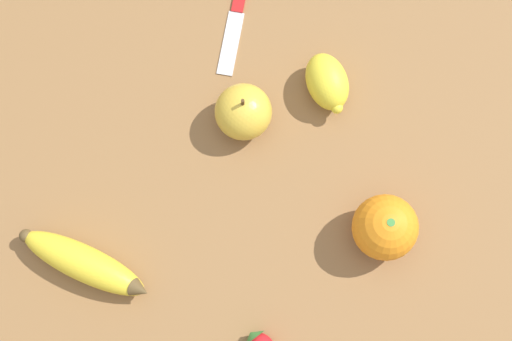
% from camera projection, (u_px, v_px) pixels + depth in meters
% --- Properties ---
extents(ground_plane, '(3.00, 3.00, 0.00)m').
position_uv_depth(ground_plane, '(257.00, 188.00, 0.94)').
color(ground_plane, olive).
extents(banana, '(0.19, 0.06, 0.04)m').
position_uv_depth(banana, '(85.00, 264.00, 0.90)').
color(banana, yellow).
rests_on(banana, ground_plane).
extents(orange, '(0.08, 0.08, 0.08)m').
position_uv_depth(orange, '(385.00, 227.00, 0.89)').
color(orange, orange).
rests_on(orange, ground_plane).
extents(apple, '(0.08, 0.08, 0.08)m').
position_uv_depth(apple, '(243.00, 112.00, 0.93)').
color(apple, gold).
rests_on(apple, ground_plane).
extents(lemon, '(0.10, 0.09, 0.05)m').
position_uv_depth(lemon, '(327.00, 82.00, 0.95)').
color(lemon, yellow).
rests_on(lemon, ground_plane).
extents(paring_knife, '(0.07, 0.16, 0.01)m').
position_uv_depth(paring_knife, '(236.00, 14.00, 0.99)').
color(paring_knife, silver).
rests_on(paring_knife, ground_plane).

